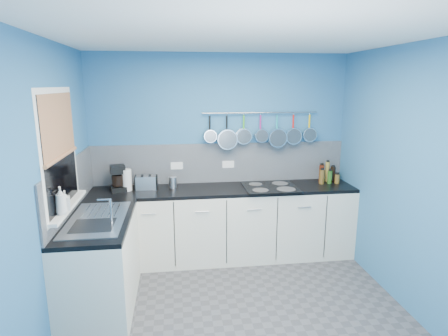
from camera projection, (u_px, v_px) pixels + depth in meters
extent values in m
cube|color=#47474C|center=(239.00, 314.00, 3.52)|extent=(3.20, 3.00, 0.02)
cube|color=white|center=(242.00, 35.00, 2.96)|extent=(3.20, 3.00, 0.02)
cube|color=#2D6899|center=(220.00, 155.00, 4.70)|extent=(3.20, 0.02, 2.50)
cube|color=#2D6899|center=(296.00, 270.00, 1.78)|extent=(3.20, 0.02, 2.50)
cube|color=#2D6899|center=(48.00, 193.00, 3.04)|extent=(0.02, 3.00, 2.50)
cube|color=#2D6899|center=(411.00, 180.00, 3.45)|extent=(0.02, 3.00, 2.50)
cube|color=gray|center=(220.00, 163.00, 4.70)|extent=(3.20, 0.02, 0.50)
cube|color=gray|center=(71.00, 186.00, 3.64)|extent=(0.02, 1.80, 0.50)
cube|color=silver|center=(223.00, 224.00, 4.58)|extent=(3.20, 0.60, 0.86)
cube|color=black|center=(223.00, 190.00, 4.48)|extent=(3.20, 0.60, 0.04)
cube|color=silver|center=(101.00, 265.00, 3.55)|extent=(0.60, 1.20, 0.86)
cube|color=black|center=(97.00, 221.00, 3.45)|extent=(0.60, 1.20, 0.04)
cube|color=white|center=(59.00, 151.00, 3.26)|extent=(0.01, 1.00, 1.10)
cube|color=black|center=(60.00, 151.00, 3.27)|extent=(0.01, 0.90, 1.00)
cube|color=#B07A59|center=(59.00, 126.00, 3.22)|extent=(0.01, 0.90, 0.55)
cube|color=white|center=(68.00, 206.00, 3.38)|extent=(0.10, 0.98, 0.03)
cube|color=silver|center=(97.00, 219.00, 3.44)|extent=(0.50, 0.95, 0.01)
cube|color=white|center=(177.00, 166.00, 4.62)|extent=(0.15, 0.01, 0.09)
cube|color=white|center=(228.00, 164.00, 4.71)|extent=(0.15, 0.01, 0.09)
cylinder|color=silver|center=(261.00, 113.00, 4.59)|extent=(1.45, 0.02, 0.02)
imported|color=white|center=(61.00, 201.00, 3.11)|extent=(0.12, 0.12, 0.24)
imported|color=white|center=(65.00, 200.00, 3.24)|extent=(0.09, 0.10, 0.17)
cylinder|color=white|center=(127.00, 180.00, 4.34)|extent=(0.13, 0.13, 0.25)
cube|color=silver|center=(146.00, 182.00, 4.42)|extent=(0.25, 0.15, 0.16)
cylinder|color=silver|center=(173.00, 183.00, 4.46)|extent=(0.11, 0.11, 0.14)
cube|color=black|center=(270.00, 187.00, 4.49)|extent=(0.65, 0.57, 0.01)
cylinder|color=black|center=(333.00, 174.00, 4.74)|extent=(0.06, 0.06, 0.20)
cylinder|color=olive|center=(327.00, 172.00, 4.76)|extent=(0.05, 0.05, 0.26)
cylinder|color=#4C190C|center=(321.00, 174.00, 4.72)|extent=(0.06, 0.06, 0.22)
cylinder|color=brown|center=(337.00, 179.00, 4.67)|extent=(0.06, 0.06, 0.12)
cylinder|color=#265919|center=(330.00, 177.00, 4.67)|extent=(0.06, 0.06, 0.16)
cylinder|color=brown|center=(322.00, 177.00, 4.65)|extent=(0.06, 0.06, 0.18)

